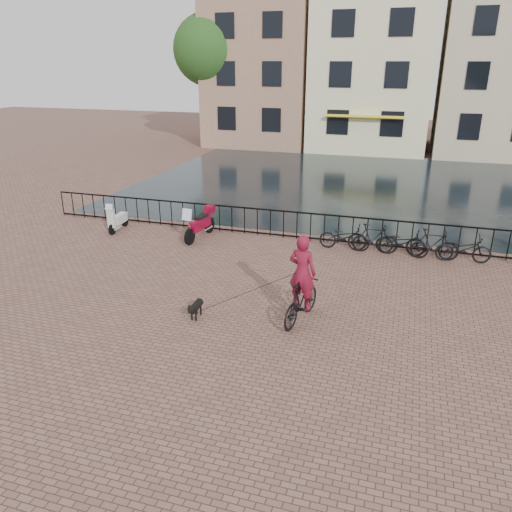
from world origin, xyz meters
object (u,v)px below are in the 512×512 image
(motorcycle, at_px, (200,220))
(scooter, at_px, (118,215))
(cyclist, at_px, (302,284))
(dog, at_px, (196,308))

(motorcycle, bearing_deg, scooter, -172.47)
(cyclist, relative_size, scooter, 1.98)
(motorcycle, relative_size, scooter, 1.45)
(motorcycle, bearing_deg, cyclist, -39.15)
(cyclist, height_order, motorcycle, cyclist)
(cyclist, distance_m, scooter, 9.57)
(dog, bearing_deg, cyclist, 11.57)
(dog, xyz_separation_m, motorcycle, (-2.29, 5.59, 0.43))
(cyclist, relative_size, motorcycle, 1.37)
(dog, distance_m, scooter, 7.90)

